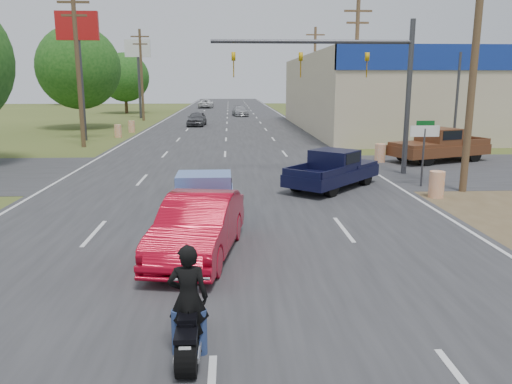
{
  "coord_description": "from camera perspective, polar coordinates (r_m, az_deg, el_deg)",
  "views": [
    {
      "loc": [
        0.3,
        -5.86,
        4.22
      ],
      "look_at": [
        1.0,
        7.41,
        1.3
      ],
      "focal_mm": 35.0,
      "sensor_mm": 36.0,
      "label": 1
    }
  ],
  "objects": [
    {
      "name": "main_road",
      "position": [
        46.06,
        -3.39,
        7.12
      ],
      "size": [
        15.0,
        180.0,
        0.02
      ],
      "primitive_type": "cube",
      "color": "#2D2D30",
      "rests_on": "ground"
    },
    {
      "name": "cross_road",
      "position": [
        24.23,
        -3.67,
        2.35
      ],
      "size": [
        120.0,
        10.0,
        0.02
      ],
      "primitive_type": "cube",
      "color": "#2D2D30",
      "rests_on": "ground"
    },
    {
      "name": "utility_pole_1",
      "position": [
        21.02,
        23.75,
        14.37
      ],
      "size": [
        2.0,
        0.28,
        10.0
      ],
      "color": "#4C3823",
      "rests_on": "ground"
    },
    {
      "name": "utility_pole_2",
      "position": [
        38.01,
        11.34,
        13.8
      ],
      "size": [
        2.0,
        0.28,
        10.0
      ],
      "color": "#4C3823",
      "rests_on": "ground"
    },
    {
      "name": "utility_pole_3",
      "position": [
        55.64,
        6.7,
        13.43
      ],
      "size": [
        2.0,
        0.28,
        10.0
      ],
      "color": "#4C3823",
      "rests_on": "ground"
    },
    {
      "name": "utility_pole_5",
      "position": [
        35.27,
        -19.69,
        13.47
      ],
      "size": [
        2.0,
        0.28,
        10.0
      ],
      "color": "#4C3823",
      "rests_on": "ground"
    },
    {
      "name": "utility_pole_6",
      "position": [
        58.7,
        -12.96,
        13.15
      ],
      "size": [
        2.0,
        0.28,
        10.0
      ],
      "color": "#4C3823",
      "rests_on": "ground"
    },
    {
      "name": "tree_1",
      "position": [
        49.83,
        -19.62,
        13.24
      ],
      "size": [
        7.56,
        7.56,
        9.36
      ],
      "color": "#422D19",
      "rests_on": "ground"
    },
    {
      "name": "tree_2",
      "position": [
        73.32,
        -14.77,
        12.56
      ],
      "size": [
        6.72,
        6.72,
        8.32
      ],
      "color": "#422D19",
      "rests_on": "ground"
    },
    {
      "name": "tree_5",
      "position": [
        105.16,
        13.76,
        12.94
      ],
      "size": [
        7.98,
        7.98,
        9.88
      ],
      "color": "#422D19",
      "rests_on": "ground"
    },
    {
      "name": "tree_6",
      "position": [
        105.34,
        -20.25,
        12.88
      ],
      "size": [
        8.82,
        8.82,
        10.92
      ],
      "color": "#422D19",
      "rests_on": "ground"
    },
    {
      "name": "barrel_0",
      "position": [
        19.8,
        19.94,
        0.81
      ],
      "size": [
        0.56,
        0.56,
        1.0
      ],
      "primitive_type": "cylinder",
      "color": "orange",
      "rests_on": "ground"
    },
    {
      "name": "barrel_1",
      "position": [
        27.83,
        13.99,
        4.34
      ],
      "size": [
        0.56,
        0.56,
        1.0
      ],
      "primitive_type": "cylinder",
      "color": "orange",
      "rests_on": "ground"
    },
    {
      "name": "barrel_2",
      "position": [
        40.99,
        -15.49,
        6.73
      ],
      "size": [
        0.56,
        0.56,
        1.0
      ],
      "primitive_type": "cylinder",
      "color": "orange",
      "rests_on": "ground"
    },
    {
      "name": "barrel_3",
      "position": [
        44.83,
        -14.03,
        7.26
      ],
      "size": [
        0.56,
        0.56,
        1.0
      ],
      "primitive_type": "cylinder",
      "color": "orange",
      "rests_on": "ground"
    },
    {
      "name": "pole_sign_left_near",
      "position": [
        39.48,
        -19.65,
        15.98
      ],
      "size": [
        3.0,
        0.35,
        9.2
      ],
      "color": "#3F3F44",
      "rests_on": "ground"
    },
    {
      "name": "pole_sign_left_far",
      "position": [
        62.87,
        -13.34,
        14.75
      ],
      "size": [
        3.0,
        0.35,
        9.2
      ],
      "color": "#3F3F44",
      "rests_on": "ground"
    },
    {
      "name": "lane_sign",
      "position": [
        21.5,
        18.66,
        5.55
      ],
      "size": [
        1.2,
        0.08,
        2.52
      ],
      "color": "#3F3F44",
      "rests_on": "ground"
    },
    {
      "name": "street_name_sign",
      "position": [
        23.14,
        18.65,
        5.26
      ],
      "size": [
        0.8,
        0.08,
        2.61
      ],
      "color": "#3F3F44",
      "rests_on": "ground"
    },
    {
      "name": "signal_mast",
      "position": [
        23.53,
        10.88,
        13.59
      ],
      "size": [
        9.12,
        0.4,
        7.0
      ],
      "color": "#3F3F44",
      "rests_on": "ground"
    },
    {
      "name": "red_convertible",
      "position": [
        12.33,
        -6.62,
        -3.99
      ],
      "size": [
        2.36,
        4.82,
        1.52
      ],
      "primitive_type": "imported",
      "rotation": [
        0.0,
        0.0,
        -0.17
      ],
      "color": "#AE081E",
      "rests_on": "ground"
    },
    {
      "name": "motorcycle",
      "position": [
        8.11,
        -7.66,
        -15.35
      ],
      "size": [
        0.62,
        2.02,
        1.03
      ],
      "rotation": [
        0.0,
        0.0,
        0.0
      ],
      "color": "black",
      "rests_on": "ground"
    },
    {
      "name": "rider",
      "position": [
        7.97,
        -7.72,
        -12.59
      ],
      "size": [
        0.63,
        0.42,
        1.73
      ],
      "primitive_type": "imported",
      "rotation": [
        0.0,
        0.0,
        3.14
      ],
      "color": "black",
      "rests_on": "ground"
    },
    {
      "name": "blue_pickup",
      "position": [
        15.33,
        -5.92,
        -0.67
      ],
      "size": [
        1.82,
        4.63,
        1.53
      ],
      "rotation": [
        0.0,
        0.0,
        0.01
      ],
      "color": "black",
      "rests_on": "ground"
    },
    {
      "name": "navy_pickup",
      "position": [
        20.52,
        8.93,
        2.62
      ],
      "size": [
        4.5,
        4.75,
        1.57
      ],
      "rotation": [
        0.0,
        0.0,
        -0.73
      ],
      "color": "black",
      "rests_on": "ground"
    },
    {
      "name": "brown_pickup",
      "position": [
        28.88,
        20.03,
        5.08
      ],
      "size": [
        5.9,
        4.0,
        1.83
      ],
      "rotation": [
        0.0,
        0.0,
        1.95
      ],
      "color": "black",
      "rests_on": "ground"
    },
    {
      "name": "distant_car_grey",
      "position": [
        50.44,
        -6.78,
        8.31
      ],
      "size": [
        1.95,
        4.28,
        1.43
      ],
      "primitive_type": "imported",
      "rotation": [
        0.0,
        0.0,
        -0.06
      ],
      "color": "#515155",
      "rests_on": "ground"
    },
    {
      "name": "distant_car_silver",
      "position": [
        65.15,
        -1.81,
        9.22
      ],
      "size": [
        2.36,
        4.6,
        1.28
      ],
      "primitive_type": "imported",
      "rotation": [
        0.0,
        0.0,
        0.13
      ],
      "color": "#A3A4A8",
      "rests_on": "ground"
    },
    {
      "name": "distant_car_white",
      "position": [
        86.64,
        -5.73,
        9.99
      ],
      "size": [
        2.59,
        5.15,
        1.4
      ],
      "primitive_type": "imported",
      "rotation": [
        0.0,
        0.0,
        3.09
      ],
      "color": "silver",
      "rests_on": "ground"
    }
  ]
}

